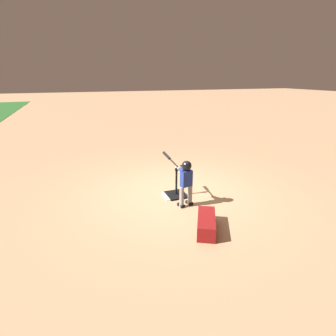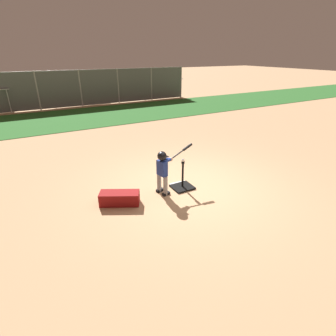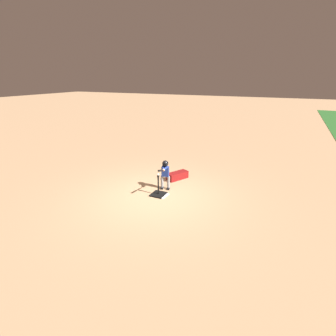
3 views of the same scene
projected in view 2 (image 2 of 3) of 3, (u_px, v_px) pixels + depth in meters
name	position (u px, v px, depth m)	size (l,w,h in m)	color
ground_plane	(189.00, 187.00, 6.39)	(90.00, 90.00, 0.00)	tan
grass_outfield_strip	(96.00, 116.00, 13.43)	(56.00, 4.76, 0.02)	#286026
backstop_fence	(80.00, 87.00, 15.35)	(13.94, 0.08, 2.10)	#9E9EA3
home_plate	(181.00, 186.00, 6.41)	(0.44, 0.44, 0.02)	white
batting_tee	(182.00, 185.00, 6.32)	(0.50, 0.45, 0.69)	black
batter_child	(164.00, 167.00, 5.86)	(1.02, 0.40, 1.04)	gray
baseball	(183.00, 160.00, 6.06)	(0.07, 0.07, 0.07)	white
bleachers_center	(78.00, 94.00, 17.00)	(3.54, 1.84, 0.98)	#ADAFB7
bleachers_left_center	(156.00, 87.00, 19.10)	(3.13, 2.67, 1.30)	#ADAFB7
equipment_bag	(120.00, 198.00, 5.63)	(0.84, 0.32, 0.28)	maroon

